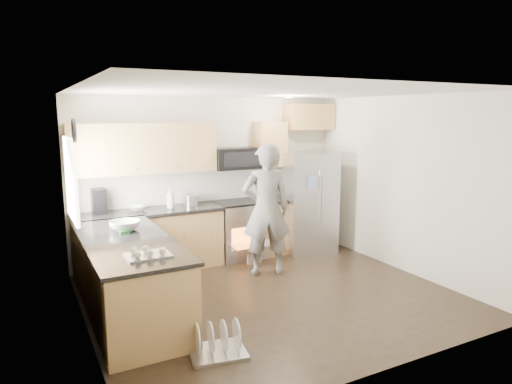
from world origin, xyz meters
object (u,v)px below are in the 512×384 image
refrigerator (309,202)px  stove_range (239,217)px  dish_rack (217,345)px  person (266,210)px

refrigerator → stove_range: bearing=178.6°
dish_rack → stove_range: bearing=60.4°
stove_range → person: size_ratio=0.93×
person → dish_rack: bearing=68.5°
stove_range → refrigerator: bearing=-11.4°
stove_range → dish_rack: (-1.54, -2.70, -0.59)m
stove_range → person: 0.96m
refrigerator → dish_rack: size_ratio=2.77×
stove_range → refrigerator: size_ratio=1.06×
stove_range → dish_rack: 3.17m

